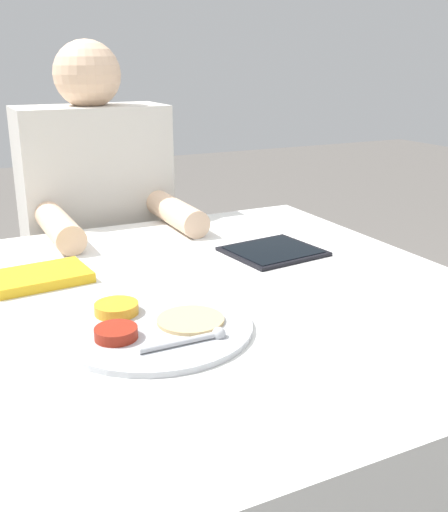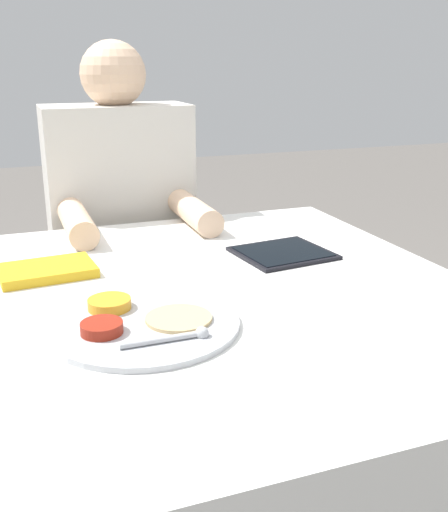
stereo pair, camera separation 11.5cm
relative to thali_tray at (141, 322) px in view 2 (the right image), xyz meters
name	(u,v)px [view 2 (the right image)]	position (x,y,z in m)	size (l,w,h in m)	color
dining_table	(199,453)	(0.13, 0.11, -0.37)	(1.07, 1.08, 0.72)	silver
thali_tray	(141,322)	(0.00, 0.00, 0.00)	(0.32, 0.32, 0.03)	#B7BABF
red_notebook	(47,271)	(-0.12, 0.31, 0.00)	(0.20, 0.14, 0.02)	silver
tablet_device	(283,253)	(0.39, 0.26, 0.00)	(0.22, 0.20, 0.01)	black
person_diner	(124,263)	(0.12, 0.81, -0.17)	(0.41, 0.48, 1.19)	black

